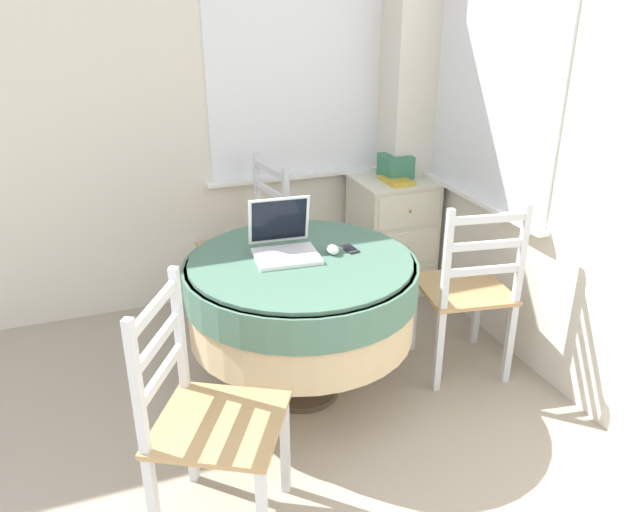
{
  "coord_description": "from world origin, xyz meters",
  "views": [
    {
      "loc": [
        0.23,
        -0.63,
        1.88
      ],
      "look_at": [
        1.2,
        1.99,
        0.66
      ],
      "focal_mm": 35.0,
      "sensor_mm": 36.0,
      "label": 1
    }
  ],
  "objects_px": {
    "cell_phone": "(349,248)",
    "dining_chair_near_right_window": "(467,291)",
    "computer_mouse": "(333,249)",
    "dining_chair_camera_near": "(206,420)",
    "corner_cabinet": "(391,234)",
    "round_dining_table": "(301,291)",
    "storage_box": "(396,166)",
    "book_on_cabinet": "(397,180)",
    "laptop": "(284,243)",
    "dining_chair_near_back_window": "(251,246)"
  },
  "relations": [
    {
      "from": "round_dining_table",
      "to": "computer_mouse",
      "type": "bearing_deg",
      "value": 1.43
    },
    {
      "from": "dining_chair_near_right_window",
      "to": "corner_cabinet",
      "type": "distance_m",
      "value": 1.04
    },
    {
      "from": "dining_chair_near_back_window",
      "to": "book_on_cabinet",
      "type": "bearing_deg",
      "value": -0.19
    },
    {
      "from": "round_dining_table",
      "to": "storage_box",
      "type": "xyz_separation_m",
      "value": [
        0.97,
        0.97,
        0.26
      ]
    },
    {
      "from": "cell_phone",
      "to": "round_dining_table",
      "type": "bearing_deg",
      "value": -174.81
    },
    {
      "from": "computer_mouse",
      "to": "dining_chair_camera_near",
      "type": "bearing_deg",
      "value": -138.44
    },
    {
      "from": "dining_chair_camera_near",
      "to": "storage_box",
      "type": "bearing_deg",
      "value": 46.33
    },
    {
      "from": "round_dining_table",
      "to": "dining_chair_camera_near",
      "type": "xyz_separation_m",
      "value": [
        -0.58,
        -0.65,
        -0.1
      ]
    },
    {
      "from": "corner_cabinet",
      "to": "storage_box",
      "type": "bearing_deg",
      "value": 53.51
    },
    {
      "from": "cell_phone",
      "to": "corner_cabinet",
      "type": "relative_size",
      "value": 0.15
    },
    {
      "from": "dining_chair_near_back_window",
      "to": "book_on_cabinet",
      "type": "xyz_separation_m",
      "value": [
        0.95,
        -0.0,
        0.3
      ]
    },
    {
      "from": "laptop",
      "to": "dining_chair_camera_near",
      "type": "distance_m",
      "value": 0.96
    },
    {
      "from": "corner_cabinet",
      "to": "storage_box",
      "type": "height_order",
      "value": "storage_box"
    },
    {
      "from": "computer_mouse",
      "to": "storage_box",
      "type": "distance_m",
      "value": 1.26
    },
    {
      "from": "round_dining_table",
      "to": "cell_phone",
      "type": "height_order",
      "value": "cell_phone"
    },
    {
      "from": "computer_mouse",
      "to": "dining_chair_near_back_window",
      "type": "height_order",
      "value": "dining_chair_near_back_window"
    },
    {
      "from": "dining_chair_near_right_window",
      "to": "book_on_cabinet",
      "type": "relative_size",
      "value": 4.27
    },
    {
      "from": "cell_phone",
      "to": "dining_chair_near_right_window",
      "type": "height_order",
      "value": "dining_chair_near_right_window"
    },
    {
      "from": "laptop",
      "to": "storage_box",
      "type": "distance_m",
      "value": 1.36
    },
    {
      "from": "laptop",
      "to": "corner_cabinet",
      "type": "height_order",
      "value": "laptop"
    },
    {
      "from": "storage_box",
      "to": "laptop",
      "type": "bearing_deg",
      "value": -138.96
    },
    {
      "from": "dining_chair_near_right_window",
      "to": "dining_chair_camera_near",
      "type": "bearing_deg",
      "value": -158.86
    },
    {
      "from": "computer_mouse",
      "to": "round_dining_table",
      "type": "bearing_deg",
      "value": -178.57
    },
    {
      "from": "round_dining_table",
      "to": "laptop",
      "type": "height_order",
      "value": "laptop"
    },
    {
      "from": "computer_mouse",
      "to": "dining_chair_near_right_window",
      "type": "distance_m",
      "value": 0.76
    },
    {
      "from": "dining_chair_near_right_window",
      "to": "dining_chair_near_back_window",
      "type": "bearing_deg",
      "value": 132.28
    },
    {
      "from": "computer_mouse",
      "to": "dining_chair_camera_near",
      "type": "distance_m",
      "value": 1.03
    },
    {
      "from": "computer_mouse",
      "to": "storage_box",
      "type": "relative_size",
      "value": 0.43
    },
    {
      "from": "dining_chair_near_right_window",
      "to": "storage_box",
      "type": "bearing_deg",
      "value": 83.82
    },
    {
      "from": "dining_chair_near_right_window",
      "to": "corner_cabinet",
      "type": "relative_size",
      "value": 1.28
    },
    {
      "from": "storage_box",
      "to": "book_on_cabinet",
      "type": "distance_m",
      "value": 0.13
    },
    {
      "from": "dining_chair_near_right_window",
      "to": "corner_cabinet",
      "type": "height_order",
      "value": "dining_chair_near_right_window"
    },
    {
      "from": "round_dining_table",
      "to": "storage_box",
      "type": "relative_size",
      "value": 5.59
    },
    {
      "from": "book_on_cabinet",
      "to": "cell_phone",
      "type": "bearing_deg",
      "value": -128.62
    },
    {
      "from": "laptop",
      "to": "book_on_cabinet",
      "type": "bearing_deg",
      "value": 38.68
    },
    {
      "from": "computer_mouse",
      "to": "book_on_cabinet",
      "type": "distance_m",
      "value": 1.15
    },
    {
      "from": "cell_phone",
      "to": "dining_chair_near_right_window",
      "type": "distance_m",
      "value": 0.67
    },
    {
      "from": "computer_mouse",
      "to": "cell_phone",
      "type": "relative_size",
      "value": 0.73
    },
    {
      "from": "computer_mouse",
      "to": "dining_chair_camera_near",
      "type": "height_order",
      "value": "dining_chair_camera_near"
    },
    {
      "from": "dining_chair_camera_near",
      "to": "corner_cabinet",
      "type": "height_order",
      "value": "dining_chair_camera_near"
    },
    {
      "from": "laptop",
      "to": "cell_phone",
      "type": "height_order",
      "value": "laptop"
    },
    {
      "from": "dining_chair_camera_near",
      "to": "round_dining_table",
      "type": "bearing_deg",
      "value": 48.28
    },
    {
      "from": "dining_chair_camera_near",
      "to": "storage_box",
      "type": "distance_m",
      "value": 2.27
    },
    {
      "from": "corner_cabinet",
      "to": "cell_phone",
      "type": "bearing_deg",
      "value": -127.09
    },
    {
      "from": "computer_mouse",
      "to": "corner_cabinet",
      "type": "bearing_deg",
      "value": 49.95
    },
    {
      "from": "computer_mouse",
      "to": "corner_cabinet",
      "type": "height_order",
      "value": "computer_mouse"
    },
    {
      "from": "book_on_cabinet",
      "to": "round_dining_table",
      "type": "bearing_deg",
      "value": -136.91
    },
    {
      "from": "corner_cabinet",
      "to": "round_dining_table",
      "type": "bearing_deg",
      "value": -135.15
    },
    {
      "from": "laptop",
      "to": "computer_mouse",
      "type": "bearing_deg",
      "value": -20.05
    },
    {
      "from": "corner_cabinet",
      "to": "book_on_cabinet",
      "type": "distance_m",
      "value": 0.4
    }
  ]
}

